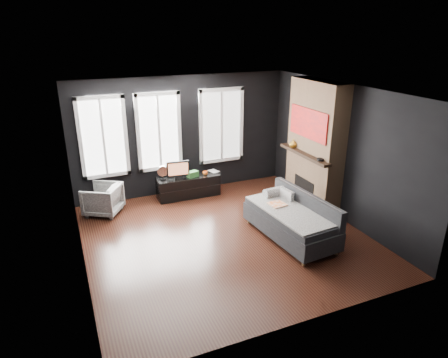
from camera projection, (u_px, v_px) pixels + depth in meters
name	position (u px, v px, depth m)	size (l,w,h in m)	color
floor	(225.00, 237.00, 7.47)	(5.00, 5.00, 0.00)	black
ceiling	(226.00, 92.00, 6.50)	(5.00, 5.00, 0.00)	white
wall_back	(182.00, 136.00, 9.13)	(5.00, 0.02, 2.70)	black
wall_left	(75.00, 191.00, 6.07)	(0.02, 5.00, 2.70)	black
wall_right	(341.00, 153.00, 7.90)	(0.02, 5.00, 2.70)	black
windows	(161.00, 92.00, 8.56)	(4.00, 0.16, 1.76)	white
fireplace	(315.00, 146.00, 8.34)	(0.70, 1.62, 2.70)	#93724C
sofa	(290.00, 217.00, 7.32)	(0.96, 1.93, 0.83)	#242427
stripe_pillow	(287.00, 198.00, 7.69)	(0.08, 0.34, 0.34)	gray
armchair	(103.00, 198.00, 8.30)	(0.68, 0.64, 0.70)	silver
media_console	(188.00, 186.00, 9.18)	(1.43, 0.45, 0.49)	black
monitor	(178.00, 169.00, 8.89)	(0.52, 0.11, 0.46)	black
desk_fan	(163.00, 173.00, 8.83)	(0.24, 0.24, 0.34)	gray
mug	(205.00, 173.00, 9.16)	(0.11, 0.09, 0.11)	orange
book	(210.00, 167.00, 9.30)	(0.18, 0.02, 0.25)	tan
storage_box	(193.00, 174.00, 9.05)	(0.24, 0.15, 0.13)	#306E2E
mantel_vase	(293.00, 143.00, 8.64)	(0.17, 0.18, 0.17)	gold
mantel_clock	(320.00, 160.00, 7.81)	(0.13, 0.13, 0.04)	black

